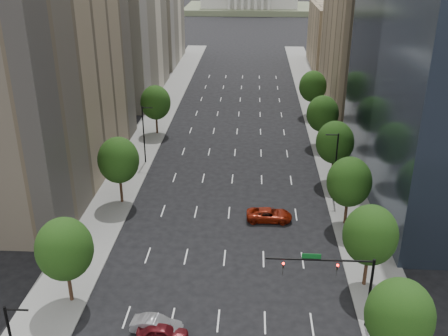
% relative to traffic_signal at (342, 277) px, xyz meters
% --- Properties ---
extents(sidewalk_left, '(6.00, 200.00, 0.15)m').
position_rel_traffic_signal_xyz_m(sidewalk_left, '(-26.03, 30.00, -5.10)').
color(sidewalk_left, slate).
rests_on(sidewalk_left, ground).
extents(sidewalk_right, '(6.00, 200.00, 0.15)m').
position_rel_traffic_signal_xyz_m(sidewalk_right, '(4.97, 30.00, -5.10)').
color(sidewalk_right, slate).
rests_on(sidewalk_right, ground).
extents(midrise_cream_left, '(14.00, 30.00, 35.00)m').
position_rel_traffic_signal_xyz_m(midrise_cream_left, '(-35.53, 73.00, 12.33)').
color(midrise_cream_left, beige).
rests_on(midrise_cream_left, ground).
extents(filler_left, '(14.00, 26.00, 18.00)m').
position_rel_traffic_signal_xyz_m(filler_left, '(-35.53, 106.00, 3.83)').
color(filler_left, beige).
rests_on(filler_left, ground).
extents(parking_tan_right, '(14.00, 30.00, 30.00)m').
position_rel_traffic_signal_xyz_m(parking_tan_right, '(14.47, 70.00, 9.83)').
color(parking_tan_right, '#8C7759').
rests_on(parking_tan_right, ground).
extents(filler_right, '(14.00, 26.00, 16.00)m').
position_rel_traffic_signal_xyz_m(filler_right, '(14.47, 103.00, 2.83)').
color(filler_right, '#8C7759').
rests_on(filler_right, ground).
extents(tree_right_0, '(5.20, 5.20, 8.39)m').
position_rel_traffic_signal_xyz_m(tree_right_0, '(3.47, -5.00, 0.22)').
color(tree_right_0, '#382316').
rests_on(tree_right_0, ground).
extents(tree_right_1, '(5.20, 5.20, 8.75)m').
position_rel_traffic_signal_xyz_m(tree_right_1, '(3.47, 6.00, 0.58)').
color(tree_right_1, '#382316').
rests_on(tree_right_1, ground).
extents(tree_right_2, '(5.20, 5.20, 8.61)m').
position_rel_traffic_signal_xyz_m(tree_right_2, '(3.47, 18.00, 0.43)').
color(tree_right_2, '#382316').
rests_on(tree_right_2, ground).
extents(tree_right_3, '(5.20, 5.20, 8.89)m').
position_rel_traffic_signal_xyz_m(tree_right_3, '(3.47, 30.00, 0.72)').
color(tree_right_3, '#382316').
rests_on(tree_right_3, ground).
extents(tree_right_4, '(5.20, 5.20, 8.46)m').
position_rel_traffic_signal_xyz_m(tree_right_4, '(3.47, 44.00, 0.29)').
color(tree_right_4, '#382316').
rests_on(tree_right_4, ground).
extents(tree_right_5, '(5.20, 5.20, 8.75)m').
position_rel_traffic_signal_xyz_m(tree_right_5, '(3.47, 60.00, 0.58)').
color(tree_right_5, '#382316').
rests_on(tree_right_5, ground).
extents(tree_left_0, '(5.20, 5.20, 8.75)m').
position_rel_traffic_signal_xyz_m(tree_left_0, '(-24.53, 2.00, 0.58)').
color(tree_left_0, '#382316').
rests_on(tree_left_0, ground).
extents(tree_left_1, '(5.20, 5.20, 8.97)m').
position_rel_traffic_signal_xyz_m(tree_left_1, '(-24.53, 22.00, 0.79)').
color(tree_left_1, '#382316').
rests_on(tree_left_1, ground).
extents(tree_left_2, '(5.20, 5.20, 8.68)m').
position_rel_traffic_signal_xyz_m(tree_left_2, '(-24.53, 48.00, 0.50)').
color(tree_left_2, '#382316').
rests_on(tree_left_2, ground).
extents(streetlight_rn, '(1.70, 0.20, 9.00)m').
position_rel_traffic_signal_xyz_m(streetlight_rn, '(2.91, 25.00, -0.33)').
color(streetlight_rn, black).
rests_on(streetlight_rn, ground).
extents(streetlight_ln, '(1.70, 0.20, 9.00)m').
position_rel_traffic_signal_xyz_m(streetlight_ln, '(-23.96, 35.00, -0.33)').
color(streetlight_ln, black).
rests_on(streetlight_ln, ground).
extents(traffic_signal, '(9.12, 0.40, 7.38)m').
position_rel_traffic_signal_xyz_m(traffic_signal, '(0.00, 0.00, 0.00)').
color(traffic_signal, black).
rests_on(traffic_signal, ground).
extents(foothills, '(720.00, 413.00, 263.00)m').
position_rel_traffic_signal_xyz_m(foothills, '(24.14, 569.40, -42.95)').
color(foothills, olive).
rests_on(foothills, ground).
extents(car_maroon, '(4.44, 1.91, 1.49)m').
position_rel_traffic_signal_xyz_m(car_maroon, '(-15.09, -2.68, -4.43)').
color(car_maroon, '#510D13').
rests_on(car_maroon, ground).
extents(car_silver, '(4.61, 2.07, 1.47)m').
position_rel_traffic_signal_xyz_m(car_silver, '(-15.77, -1.75, -4.44)').
color(car_silver, '#9C9CA1').
rests_on(car_silver, ground).
extents(car_red_far, '(5.52, 2.55, 1.53)m').
position_rel_traffic_signal_xyz_m(car_red_far, '(-5.57, 18.38, -4.41)').
color(car_red_far, maroon).
rests_on(car_red_far, ground).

